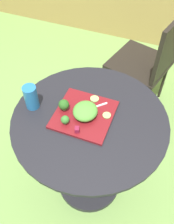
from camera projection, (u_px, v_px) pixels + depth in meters
ground_plane at (89, 182)px, 1.86m from camera, size 12.00×12.00×0.00m
patio_table at (89, 150)px, 1.52m from camera, size 0.80×0.80×0.75m
patio_chair at (152, 58)px, 1.96m from camera, size 0.54×0.54×0.90m
salad_plate at (84, 114)px, 1.29m from camera, size 0.29×0.29×0.01m
drinking_glass at (31, 98)px, 1.29m from camera, size 0.07×0.07×0.13m
fork at (91, 108)px, 1.31m from camera, size 0.12×0.12×0.00m
lettuce_mound at (85, 111)px, 1.26m from camera, size 0.12×0.13×0.06m
broccoli_floret_0 at (65, 120)px, 1.23m from camera, size 0.04×0.04×0.05m
broccoli_floret_1 at (64, 105)px, 1.28m from camera, size 0.05×0.05×0.06m
cucumber_slice_0 at (107, 115)px, 1.28m from camera, size 0.04×0.04×0.01m
cucumber_slice_1 at (95, 99)px, 1.35m from camera, size 0.05×0.05×0.01m
beet_chunk_0 at (77, 130)px, 1.21m from camera, size 0.03×0.03×0.03m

